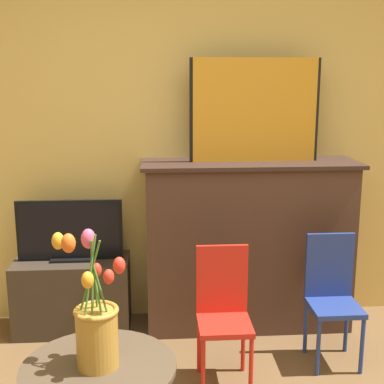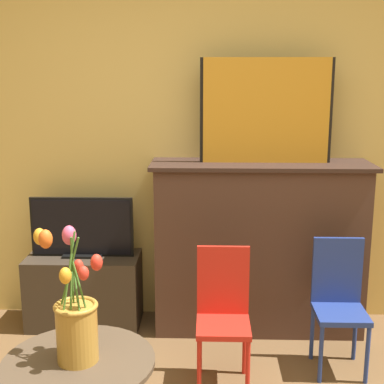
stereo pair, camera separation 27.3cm
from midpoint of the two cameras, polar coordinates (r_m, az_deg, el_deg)
name	(u,v)px [view 1 (the left image)]	position (r m, az deg, el deg)	size (l,w,h in m)	color
wall_back	(191,123)	(3.59, -2.31, 7.37)	(8.00, 0.06, 2.70)	#E0BC66
fireplace_mantel	(248,243)	(3.56, 3.83, -5.47)	(1.40, 0.43, 1.12)	#4C3328
painting	(255,110)	(3.40, 4.40, 8.67)	(0.82, 0.03, 0.65)	black
tv_stand	(73,295)	(3.71, -14.70, -10.60)	(0.74, 0.36, 0.49)	#382D23
tv_monitor	(70,231)	(3.57, -15.07, -4.12)	(0.68, 0.12, 0.40)	black
chair_red	(223,308)	(2.97, 0.67, -12.30)	(0.29, 0.29, 0.76)	red
chair_blue	(332,292)	(3.25, 12.37, -10.39)	(0.29, 0.29, 0.76)	navy
vase_tulips	(96,325)	(2.12, -13.99, -13.69)	(0.27, 0.21, 0.55)	#B78433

